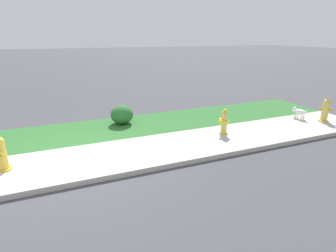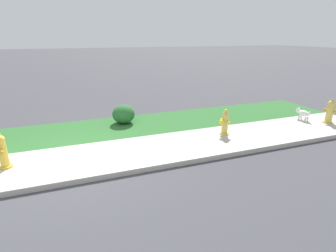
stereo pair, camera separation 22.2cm
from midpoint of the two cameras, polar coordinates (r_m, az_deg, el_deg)
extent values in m
plane|color=#424247|center=(6.45, -20.59, -7.41)|extent=(120.00, 120.00, 0.00)
cube|color=#BCB7AD|center=(6.45, -20.59, -7.37)|extent=(18.00, 1.88, 0.01)
cube|color=#2D662D|center=(8.33, -21.23, -1.48)|extent=(18.00, 2.16, 0.01)
cube|color=#BCB7AD|center=(5.52, -20.16, -11.35)|extent=(18.00, 0.16, 0.12)
cylinder|color=gold|center=(10.23, 30.18, 1.02)|extent=(0.32, 0.32, 0.05)
cylinder|color=gold|center=(10.15, 30.49, 2.77)|extent=(0.21, 0.21, 0.60)
sphere|color=gold|center=(10.08, 30.77, 4.42)|extent=(0.22, 0.22, 0.22)
cube|color=#B29323|center=(10.06, 30.90, 5.11)|extent=(0.08, 0.08, 0.06)
cylinder|color=#B29323|center=(10.14, 29.72, 3.32)|extent=(0.12, 0.12, 0.09)
cylinder|color=#B29323|center=(10.12, 31.39, 3.01)|extent=(0.12, 0.12, 0.09)
cylinder|color=#B29323|center=(10.28, 30.65, 3.35)|extent=(0.15, 0.15, 0.12)
cylinder|color=gold|center=(6.75, -32.69, -7.92)|extent=(0.27, 0.27, 0.05)
cylinder|color=gold|center=(6.63, -33.20, -5.33)|extent=(0.18, 0.18, 0.62)
cylinder|color=#B29323|center=(6.48, -33.49, -5.19)|extent=(0.09, 0.09, 0.09)
cylinder|color=#B29323|center=(6.72, -33.15, -4.32)|extent=(0.09, 0.09, 0.09)
cylinder|color=gold|center=(7.89, 11.17, -1.46)|extent=(0.27, 0.27, 0.05)
cylinder|color=gold|center=(7.79, 11.31, 0.65)|extent=(0.17, 0.17, 0.56)
sphere|color=gold|center=(7.70, 11.44, 2.63)|extent=(0.18, 0.18, 0.18)
cube|color=yellow|center=(7.67, 11.50, 3.41)|extent=(0.07, 0.07, 0.06)
cylinder|color=yellow|center=(7.68, 12.04, 0.87)|extent=(0.11, 0.11, 0.09)
cylinder|color=yellow|center=(7.85, 10.65, 1.37)|extent=(0.11, 0.11, 0.09)
cylinder|color=yellow|center=(7.67, 10.62, 0.94)|extent=(0.12, 0.14, 0.12)
ellipsoid|color=white|center=(10.05, 26.26, 2.74)|extent=(0.22, 0.41, 0.20)
sphere|color=white|center=(10.19, 25.25, 3.29)|extent=(0.16, 0.16, 0.16)
sphere|color=black|center=(10.24, 24.92, 3.36)|extent=(0.03, 0.03, 0.03)
cone|color=white|center=(10.14, 25.13, 3.84)|extent=(0.06, 0.06, 0.07)
cone|color=white|center=(10.20, 25.45, 3.88)|extent=(0.06, 0.06, 0.07)
cylinder|color=white|center=(10.13, 25.37, 1.94)|extent=(0.06, 0.06, 0.15)
cylinder|color=white|center=(10.22, 25.77, 2.01)|extent=(0.06, 0.06, 0.15)
cylinder|color=white|center=(9.98, 26.47, 1.54)|extent=(0.06, 0.06, 0.15)
cylinder|color=white|center=(10.07, 26.87, 1.61)|extent=(0.06, 0.06, 0.15)
cylinder|color=white|center=(9.91, 27.28, 2.72)|extent=(0.04, 0.04, 0.11)
ellipsoid|color=#28662D|center=(8.69, -10.73, 2.46)|extent=(0.73, 0.73, 0.62)
camera|label=1|loc=(0.11, -90.89, -0.31)|focal=28.00mm
camera|label=2|loc=(0.11, 89.11, 0.31)|focal=28.00mm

